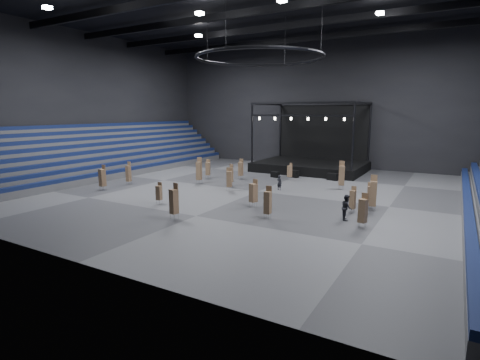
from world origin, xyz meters
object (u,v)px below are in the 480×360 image
Objects in this scene: chair_stack_3 at (229,179)px; chair_stack_9 at (290,171)px; flight_case_mid at (293,174)px; chair_stack_16 at (241,169)px; flight_case_left at (275,175)px; chair_stack_1 at (253,192)px; chair_stack_2 at (208,168)px; chair_stack_5 at (370,194)px; chair_stack_10 at (363,210)px; stage at (312,160)px; chair_stack_8 at (159,192)px; chair_stack_0 at (199,170)px; chair_stack_13 at (230,174)px; chair_stack_12 at (342,175)px; crew_member at (347,207)px; chair_stack_15 at (174,201)px; chair_stack_6 at (268,202)px; chair_stack_11 at (128,173)px; chair_stack_14 at (102,177)px; man_center at (279,183)px; chair_stack_4 at (353,199)px; chair_stack_7 at (373,193)px; flight_case_right at (332,177)px.

chair_stack_9 is at bearing 52.76° from chair_stack_3.
chair_stack_16 is (-5.02, -4.22, 0.82)m from flight_case_mid.
flight_case_left is 0.44× the size of chair_stack_1.
chair_stack_2 is 1.09× the size of chair_stack_5.
stage is at bearing 128.82° from chair_stack_10.
flight_case_left is 0.55× the size of chair_stack_8.
chair_stack_2 is at bearing 91.41° from chair_stack_0.
chair_stack_10 is at bearing -7.54° from chair_stack_13.
chair_stack_12 reaches higher than crew_member.
chair_stack_0 reaches higher than chair_stack_15.
chair_stack_10 reaches higher than chair_stack_2.
chair_stack_13 is 1.24× the size of crew_member.
chair_stack_16 reaches higher than chair_stack_13.
chair_stack_6 is at bearing -67.05° from flight_case_left.
chair_stack_9 is (0.30, -1.86, 0.62)m from flight_case_mid.
chair_stack_14 is (0.00, -3.52, 0.08)m from chair_stack_11.
chair_stack_8 is 12.56m from man_center.
stage is at bearing 75.69° from flight_case_left.
chair_stack_16 is at bearing 158.79° from chair_stack_12.
chair_stack_14 is at bearing -145.65° from chair_stack_0.
chair_stack_1 reaches higher than chair_stack_4.
chair_stack_6 reaches higher than chair_stack_5.
chair_stack_12 is (9.70, 6.34, 0.26)m from chair_stack_3.
stage is 17.62m from chair_stack_3.
chair_stack_14 is at bearing 74.80° from crew_member.
stage is 22.21m from chair_stack_1.
chair_stack_4 is 1.14× the size of chair_stack_8.
chair_stack_11 is 22.90m from chair_stack_12.
chair_stack_1 is at bearing -61.62° from chair_stack_16.
chair_stack_15 is (-11.12, -8.41, 0.29)m from chair_stack_4.
chair_stack_3 is 12.95m from chair_stack_14.
chair_stack_12 is at bearing 4.30° from chair_stack_9.
chair_stack_7 is at bearing 42.47° from chair_stack_6.
crew_member is (14.28, -6.76, -0.31)m from chair_stack_13.
crew_member is at bearing -5.38° from chair_stack_13.
chair_stack_13 is at bearing 153.78° from chair_stack_1.
chair_stack_12 reaches higher than chair_stack_7.
man_center is at bearing -30.88° from chair_stack_2.
chair_stack_5 is 1.06× the size of chair_stack_9.
flight_case_left is at bearing 139.78° from chair_stack_12.
flight_case_left is at bearing 127.82° from chair_stack_1.
flight_case_right is 16.72m from crew_member.
flight_case_right is 10.86m from chair_stack_16.
chair_stack_3 is 0.81× the size of chair_stack_7.
chair_stack_11 is at bearing -173.07° from chair_stack_4.
chair_stack_15 reaches higher than flight_case_right.
chair_stack_2 is 1.07× the size of chair_stack_4.
chair_stack_1 is 9.68m from chair_stack_7.
crew_member reaches higher than man_center.
chair_stack_5 is at bearing 49.27° from chair_stack_6.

